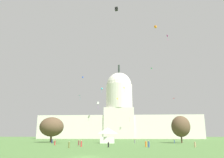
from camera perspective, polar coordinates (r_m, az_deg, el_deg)
The scene contains 29 objects.
ground_plane at distance 36.63m, azimuth -6.29°, elevation -18.66°, with size 800.00×800.00×0.00m, color #4C7538.
capitol_building at distance 213.04m, azimuth 1.81°, elevation -9.50°, with size 145.13×24.32×68.90m.
event_tent at distance 96.04m, azimuth -1.13°, elevation -13.76°, with size 6.05×7.00×6.10m.
tree_west_mid at distance 109.71m, azimuth -14.73°, elevation -11.40°, with size 12.77×12.48×11.13m.
tree_east_near at distance 101.62m, azimuth 16.68°, elevation -11.19°, with size 10.89×10.77×11.03m.
person_olive_front_center at distance 61.41m, azimuth -10.63°, elevation -15.78°, with size 0.50×0.50×1.64m.
person_denim_back_right at distance 96.81m, azimuth 15.21°, elevation -14.72°, with size 0.35×0.35×1.57m.
person_orange_deep_crowd at distance 67.27m, azimuth 8.41°, elevation -15.66°, with size 0.60×0.60×1.67m.
person_grey_lawn_far_left at distance 95.31m, azimuth 5.65°, elevation -15.14°, with size 0.41×0.41×1.60m.
person_red_back_left at distance 67.57m, azimuth -7.64°, elevation -15.64°, with size 0.58×0.58×1.74m.
person_black_edge_west at distance 63.92m, azimuth -0.91°, elevation -15.98°, with size 0.40×0.40×1.50m.
person_denim_front_left at distance 64.42m, azimuth 9.09°, elevation -15.68°, with size 0.64×0.64×1.79m.
person_maroon_mid_left at distance 76.88m, azimuth -8.23°, elevation -15.38°, with size 0.48×0.48×1.71m.
person_red_near_tree_west at distance 79.34m, azimuth -13.99°, elevation -15.10°, with size 0.48×0.48×1.62m.
person_navy_near_tent at distance 95.94m, azimuth -14.65°, elevation -14.74°, with size 0.50×0.50×1.70m.
person_tan_near_tree_east at distance 68.03m, azimuth 19.90°, elevation -15.06°, with size 0.50×0.50×1.52m.
kite_lime_low at distance 158.28m, azimuth 4.32°, elevation -9.90°, with size 1.22×1.39×1.90m.
kite_white_mid at distance 118.46m, azimuth -3.51°, elevation -5.96°, with size 1.32×1.32×3.62m.
kite_black_high at distance 76.30m, azimuth 1.08°, elevation 17.00°, with size 1.04×0.99×1.17m.
kite_red_mid at distance 110.86m, azimuth 15.16°, elevation -4.82°, with size 1.25×1.11×0.20m.
kite_pink_mid at distance 143.48m, azimuth 0.22°, elevation -7.42°, with size 1.60×1.78×0.18m.
kite_magenta_high at distance 128.62m, azimuth 13.56°, elevation 10.27°, with size 0.67×1.17×3.43m.
kite_cyan_high at distance 193.81m, azimuth -2.54°, elevation -2.41°, with size 1.46×1.48×4.11m.
kite_blue_high at distance 172.26m, azimuth -7.28°, elevation 0.43°, with size 1.14×1.15×0.90m.
kite_green_high at distance 182.63m, azimuth 9.78°, elevation 2.64°, with size 1.10×1.11×1.07m.
kite_orange_high at distance 128.38m, azimuth 10.73°, elevation 12.62°, with size 1.49×1.50×1.17m.
kite_gold_mid at distance 174.55m, azimuth 1.34°, elevation -4.92°, with size 0.95×0.67×1.19m.
kite_yellow_mid at distance 144.97m, azimuth 3.04°, elevation -2.31°, with size 0.94×0.96×3.54m.
kite_turquoise_mid at distance 131.65m, azimuth -7.86°, elevation -4.20°, with size 1.46×1.66×2.68m.
Camera 1 is at (6.34, -35.94, 3.20)m, focal length 36.87 mm.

